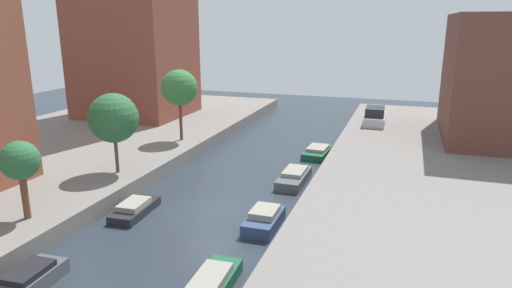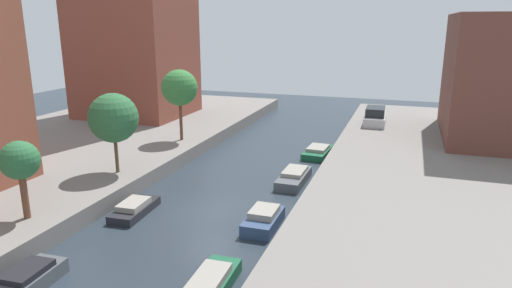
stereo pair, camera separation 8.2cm
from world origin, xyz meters
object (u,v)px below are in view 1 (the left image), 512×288
at_px(moored_boat_left_3, 135,209).
at_px(moored_boat_right_5, 318,152).
at_px(street_tree_1, 20,162).
at_px(moored_boat_right_2, 209,288).
at_px(street_tree_2, 113,118).
at_px(moored_boat_right_4, 294,177).
at_px(moored_boat_left_2, 26,282).
at_px(parked_car, 375,117).
at_px(street_tree_3, 179,88).
at_px(moored_boat_right_3, 264,220).

height_order(moored_boat_left_3, moored_boat_right_5, moored_boat_left_3).
bearing_deg(street_tree_1, moored_boat_right_2, -9.81).
height_order(street_tree_1, moored_boat_right_2, street_tree_1).
xyz_separation_m(street_tree_2, moored_boat_left_3, (3.33, -3.32, -4.16)).
relative_size(street_tree_2, moored_boat_left_3, 1.44).
height_order(moored_boat_left_3, moored_boat_right_2, moored_boat_right_2).
bearing_deg(moored_boat_right_4, moored_boat_left_2, -114.40).
distance_m(parked_car, moored_boat_right_4, 15.81).
bearing_deg(moored_boat_right_4, street_tree_3, 157.69).
bearing_deg(parked_car, moored_boat_right_4, -104.40).
distance_m(street_tree_2, parked_car, 24.41).
distance_m(moored_boat_right_2, moored_boat_right_3, 6.42).
bearing_deg(parked_car, street_tree_1, -118.00).
xyz_separation_m(moored_boat_left_3, moored_boat_right_3, (7.18, 0.67, 0.10)).
bearing_deg(moored_boat_left_2, moored_boat_left_3, 90.69).
height_order(parked_car, moored_boat_left_3, parked_car).
relative_size(street_tree_1, moored_boat_right_4, 0.94).
xyz_separation_m(moored_boat_left_2, moored_boat_right_5, (7.22, 21.93, -0.06)).
distance_m(moored_boat_left_3, moored_boat_right_3, 7.21).
distance_m(parked_car, moored_boat_left_3, 25.43).
relative_size(street_tree_1, moored_boat_left_3, 1.10).
xyz_separation_m(parked_car, moored_boat_left_3, (-10.95, -22.91, -1.35)).
bearing_deg(moored_boat_left_2, moored_boat_right_4, 65.60).
distance_m(street_tree_1, moored_boat_left_2, 6.11).
relative_size(moored_boat_left_2, moored_boat_right_5, 0.89).
bearing_deg(moored_boat_right_2, moored_boat_left_2, -164.65).
relative_size(street_tree_3, parked_car, 1.18).
distance_m(moored_boat_right_2, moored_boat_right_4, 13.41).
distance_m(moored_boat_left_2, moored_boat_right_3, 10.93).
bearing_deg(moored_boat_left_3, moored_boat_right_5, 62.86).
distance_m(street_tree_1, street_tree_3, 15.93).
height_order(street_tree_1, moored_boat_right_5, street_tree_1).
relative_size(moored_boat_left_2, moored_boat_left_3, 0.99).
relative_size(moored_boat_right_2, moored_boat_right_4, 1.06).
relative_size(moored_boat_right_3, moored_boat_right_4, 0.76).
xyz_separation_m(street_tree_1, street_tree_2, (0.00, 7.29, 0.63)).
distance_m(street_tree_1, moored_boat_right_5, 21.41).
height_order(moored_boat_right_2, moored_boat_right_4, moored_boat_right_4).
height_order(street_tree_1, moored_boat_right_4, street_tree_1).
relative_size(moored_boat_right_4, moored_boat_right_5, 1.05).
height_order(moored_boat_right_3, moored_boat_right_5, moored_boat_right_3).
bearing_deg(moored_boat_right_5, moored_boat_left_2, -108.24).
height_order(parked_car, moored_boat_right_5, parked_car).
bearing_deg(moored_boat_right_4, moored_boat_left_3, -132.58).
bearing_deg(street_tree_2, moored_boat_right_5, 45.80).
xyz_separation_m(moored_boat_left_3, moored_boat_right_5, (7.32, 14.28, 0.00)).
distance_m(moored_boat_left_2, moored_boat_right_4, 16.81).
bearing_deg(parked_car, moored_boat_left_3, -115.55).
distance_m(street_tree_1, moored_boat_right_4, 15.96).
bearing_deg(moored_boat_left_3, moored_boat_right_2, -39.37).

